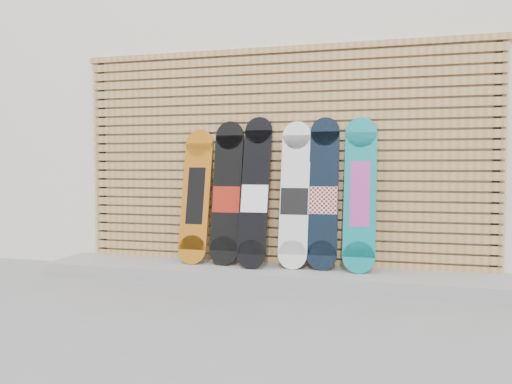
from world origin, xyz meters
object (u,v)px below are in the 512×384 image
snowboard_0 (196,196)px  snowboard_5 (360,194)px  snowboard_3 (295,195)px  snowboard_4 (323,194)px  snowboard_2 (255,192)px  snowboard_1 (227,193)px

snowboard_0 → snowboard_5: snowboard_5 is taller
snowboard_3 → snowboard_4: bearing=1.5°
snowboard_2 → snowboard_4: bearing=4.5°
snowboard_1 → snowboard_3: size_ratio=1.01×
snowboard_2 → snowboard_0: bearing=176.5°
snowboard_0 → snowboard_4: (1.30, 0.01, 0.04)m
snowboard_5 → snowboard_1: bearing=179.3°
snowboard_4 → snowboard_5: snowboard_4 is taller
snowboard_0 → snowboard_5: bearing=-0.3°
snowboard_1 → snowboard_5: snowboard_5 is taller
snowboard_0 → snowboard_2: size_ratio=0.92×
snowboard_2 → snowboard_3: snowboard_2 is taller
snowboard_3 → snowboard_1: bearing=179.8°
snowboard_2 → snowboard_3: bearing=6.6°
snowboard_0 → snowboard_2: bearing=-3.5°
snowboard_3 → snowboard_5: size_ratio=0.98×
snowboard_3 → snowboard_4: (0.28, 0.01, 0.02)m
snowboard_0 → snowboard_1: size_ratio=0.95×
snowboard_1 → snowboard_3: 0.69m
snowboard_2 → snowboard_5: (1.01, 0.03, -0.00)m
snowboard_0 → snowboard_4: size_ratio=0.94×
snowboard_1 → snowboard_5: 1.32m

